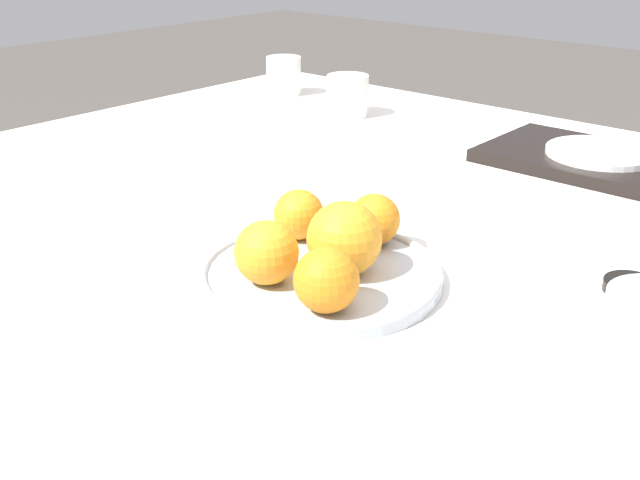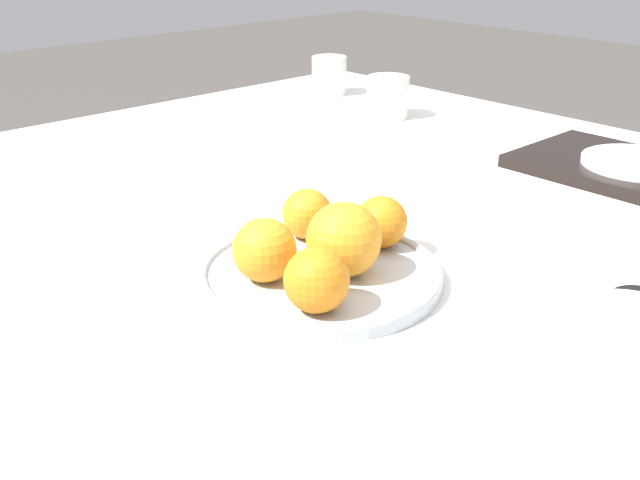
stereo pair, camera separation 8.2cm
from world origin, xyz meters
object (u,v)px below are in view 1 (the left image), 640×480
Objects in this scene: orange_0 at (344,239)px; orange_1 at (299,215)px; cup_2 at (348,96)px; fruit_platter at (320,273)px; side_plate at (600,153)px; orange_3 at (374,220)px; orange_4 at (267,253)px; cup_0 at (284,76)px; soy_dish at (632,287)px; orange_2 at (326,280)px; serving_tray at (599,162)px.

orange_0 reaches higher than orange_1.
cup_2 reaches higher than orange_1.
fruit_platter is 1.60× the size of side_plate.
orange_0 is at bearing -51.05° from cup_2.
orange_1 is 0.74× the size of cup_2.
orange_3 is 0.16m from orange_4.
cup_0 reaches higher than soy_dish.
orange_3 is 0.89× the size of orange_4.
orange_0 is 0.99× the size of cup_0.
orange_3 is 0.75× the size of cup_2.
cup_0 is 0.23m from cup_2.
orange_1 is at bearing 116.42° from orange_4.
orange_2 is at bearing -62.38° from orange_0.
orange_1 reaches higher than soy_dish.
fruit_platter is at bearing 135.24° from orange_2.
orange_4 is at bearing -113.02° from fruit_platter.
orange_4 is 0.67m from side_plate.
cup_2 is at bearing -178.81° from side_plate.
fruit_platter is at bearing -143.39° from soy_dish.
orange_1 reaches higher than side_plate.
orange_2 is 0.80× the size of cup_2.
orange_2 is 1.07× the size of orange_3.
orange_4 is at bearing 177.02° from orange_2.
serving_tray is at bearing 116.79° from soy_dish.
orange_1 is at bearing -105.62° from serving_tray.
orange_4 is 0.84× the size of cup_2.
fruit_platter is 0.10m from orange_3.
orange_2 is 0.34m from soy_dish.
cup_2 is (-0.47, 0.58, -0.01)m from orange_0.
fruit_platter is 0.07m from orange_4.
side_plate is at bearing -3.29° from cup_0.
orange_2 is 0.96× the size of orange_4.
cup_2 is (-0.52, -0.01, 0.03)m from serving_tray.
orange_2 is 0.80× the size of cup_0.
orange_0 is 1.35× the size of soy_dish.
orange_4 and cup_2 have the same top height.
cup_0 is (-0.65, 0.70, -0.01)m from orange_4.
soy_dish is (0.25, 0.19, -0.05)m from orange_0.
cup_2 is (-0.44, 0.49, -0.00)m from orange_3.
cup_2 is (-0.36, 0.54, -0.00)m from orange_1.
fruit_platter is 0.77× the size of serving_tray.
cup_2 is at bearing 126.88° from fruit_platter.
serving_tray reaches higher than fruit_platter.
cup_0 is at bearing 155.05° from soy_dish.
cup_0 reaches higher than orange_4.
cup_2 is (-0.51, 0.65, -0.01)m from orange_2.
cup_0 is (-0.73, 0.71, -0.00)m from orange_2.
serving_tray is (0.07, 0.50, -0.03)m from orange_3.
fruit_platter is 4.10× the size of orange_2.
cup_2 is at bearing 128.95° from orange_0.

